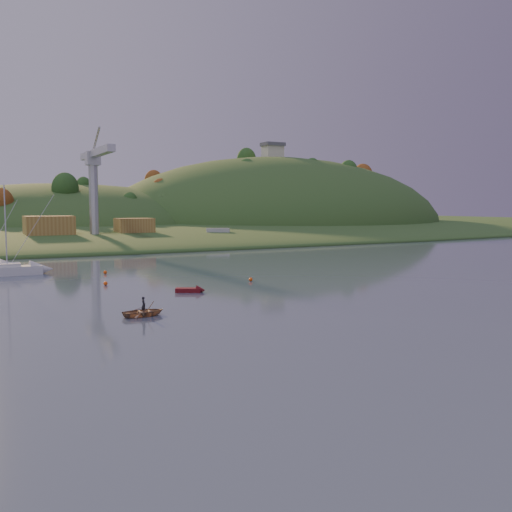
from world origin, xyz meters
name	(u,v)px	position (x,y,z in m)	size (l,w,h in m)	color
far_shore	(29,229)	(0.00, 230.00, 0.00)	(620.00, 220.00, 1.50)	#264B1E
shore_slope	(56,237)	(0.00, 165.00, 0.00)	(640.00, 150.00, 7.00)	#264B1E
hill_center	(63,230)	(10.00, 210.00, 0.00)	(140.00, 120.00, 36.00)	#264B1E
hill_right	(272,227)	(95.00, 195.00, 0.00)	(150.00, 130.00, 60.00)	#264B1E
hilltop_house	(273,150)	(95.00, 195.00, 33.40)	(9.00, 7.00, 6.45)	beige
hillside_trees	(46,234)	(0.00, 185.00, 0.00)	(280.00, 50.00, 32.00)	#224719
wharf	(105,240)	(5.00, 122.00, 1.20)	(42.00, 16.00, 2.40)	slate
shed_west	(49,226)	(-8.00, 123.00, 4.80)	(11.00, 8.00, 4.80)	#A07035
shed_east	(134,226)	(13.00, 124.00, 4.40)	(9.00, 7.00, 4.00)	#A07035
dock_crane	(95,174)	(2.00, 118.39, 17.17)	(3.20, 28.00, 20.30)	#B7B7BC
sailboat_far	(7,270)	(-22.07, 66.16, 0.80)	(9.13, 2.85, 12.62)	silver
canoe	(144,312)	(-14.07, 28.68, 0.38)	(2.64, 3.69, 0.76)	#8D6A4E
paddler	(144,308)	(-14.07, 28.68, 0.75)	(0.54, 0.36, 1.49)	black
red_tender	(194,290)	(-4.88, 39.50, 0.24)	(3.48, 2.63, 1.14)	#5C0D12
work_vessel	(218,237)	(33.83, 118.00, 1.30)	(15.10, 10.19, 3.66)	slate
buoy_1	(251,279)	(5.06, 44.65, 0.25)	(0.50, 0.50, 0.50)	#F7500D
buoy_3	(105,283)	(-12.39, 49.70, 0.25)	(0.50, 0.50, 0.50)	#F7500D
buoy_4	(105,272)	(-9.62, 61.36, 0.25)	(0.50, 0.50, 0.50)	#F7500D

